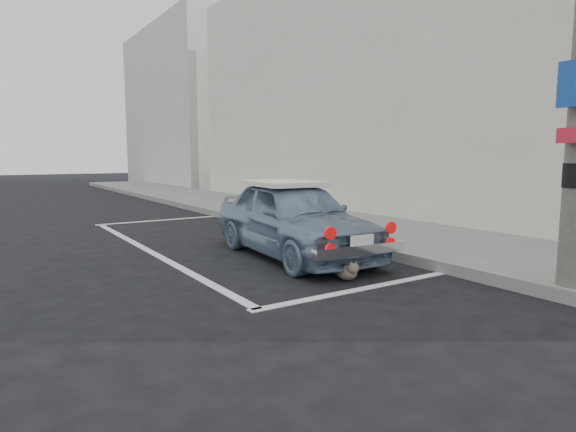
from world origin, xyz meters
name	(u,v)px	position (x,y,z in m)	size (l,w,h in m)	color
ground	(304,285)	(0.00, 0.00, 0.00)	(80.00, 80.00, 0.00)	black
sidewalk	(383,233)	(3.20, 2.00, 0.07)	(2.80, 40.00, 0.15)	slate
shop_building	(421,75)	(6.33, 4.00, 3.49)	(3.50, 18.00, 7.00)	beige
building_far	(185,108)	(6.35, 20.00, 4.00)	(3.50, 10.00, 8.00)	beige
pline_rear	(365,288)	(0.50, -0.50, 0.00)	(3.00, 0.12, 0.01)	silver
pline_front	(163,220)	(0.50, 6.50, 0.00)	(3.00, 0.12, 0.01)	silver
pline_side	(149,251)	(-0.90, 3.00, 0.00)	(0.12, 7.00, 0.01)	silver
retro_coupe	(294,218)	(0.81, 1.43, 0.58)	(1.62, 3.47, 1.15)	gray
cat	(347,270)	(0.57, -0.10, 0.12)	(0.27, 0.50, 0.27)	#695B50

